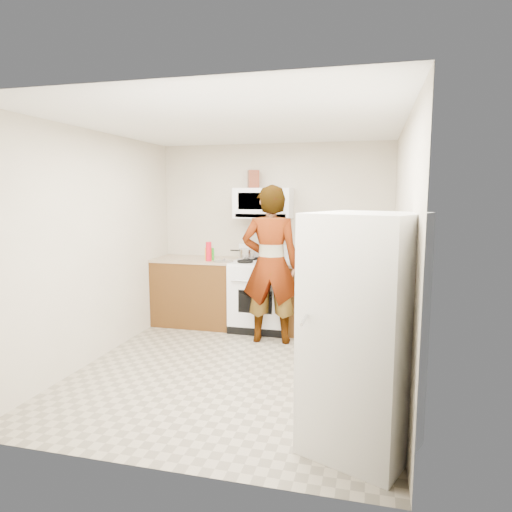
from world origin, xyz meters
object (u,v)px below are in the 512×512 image
(gas_range, at_px, (261,294))
(person, at_px, (271,265))
(fridge, at_px, (363,334))
(kettle, at_px, (324,255))
(microwave, at_px, (263,203))
(saucepan, at_px, (247,254))

(gas_range, height_order, person, person)
(person, height_order, fridge, person)
(gas_range, xyz_separation_m, kettle, (0.82, 0.10, 0.54))
(microwave, distance_m, person, 0.98)
(gas_range, height_order, microwave, microwave)
(microwave, height_order, kettle, microwave)
(microwave, distance_m, kettle, 1.06)
(microwave, relative_size, saucepan, 3.44)
(gas_range, bearing_deg, person, -63.91)
(fridge, distance_m, kettle, 2.84)
(gas_range, xyz_separation_m, saucepan, (-0.22, 0.09, 0.53))
(microwave, xyz_separation_m, saucepan, (-0.22, -0.04, -0.69))
(kettle, bearing_deg, gas_range, -150.03)
(saucepan, bearing_deg, microwave, 10.37)
(kettle, bearing_deg, fridge, -55.30)
(gas_range, height_order, saucepan, gas_range)
(person, height_order, saucepan, person)
(fridge, bearing_deg, person, 140.49)
(person, distance_m, fridge, 2.48)
(kettle, xyz_separation_m, saucepan, (-1.03, -0.01, -0.02))
(gas_range, bearing_deg, microwave, 90.00)
(fridge, relative_size, saucepan, 7.70)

